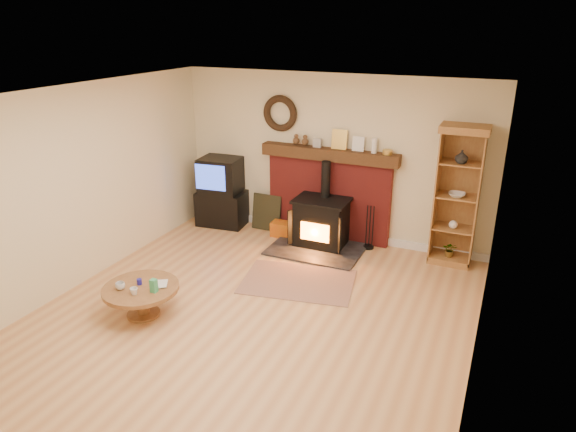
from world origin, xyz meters
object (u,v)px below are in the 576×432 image
at_px(tv_unit, 222,193).
at_px(coffee_table, 141,292).
at_px(wood_stove, 321,224).
at_px(curio_cabinet, 457,196).

bearing_deg(tv_unit, coffee_table, -77.67).
height_order(wood_stove, curio_cabinet, curio_cabinet).
bearing_deg(tv_unit, curio_cabinet, 1.31).
height_order(tv_unit, coffee_table, tv_unit).
distance_m(curio_cabinet, coffee_table, 4.44).
relative_size(curio_cabinet, coffee_table, 2.25).
bearing_deg(wood_stove, curio_cabinet, 8.24).
relative_size(wood_stove, coffee_table, 1.56).
height_order(wood_stove, tv_unit, wood_stove).
height_order(curio_cabinet, coffee_table, curio_cabinet).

